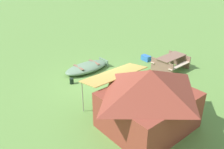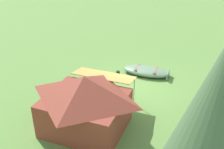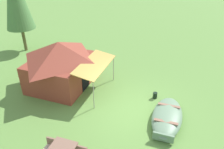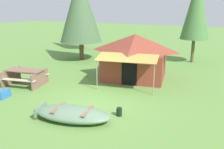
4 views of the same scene
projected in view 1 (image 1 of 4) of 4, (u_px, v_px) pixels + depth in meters
ground_plane at (101, 83)px, 12.40m from camera, size 80.00×80.00×0.00m
beached_rowboat at (87, 67)px, 13.61m from camera, size 2.91×1.70×0.44m
canvas_cabin_tent at (149, 98)px, 8.68m from camera, size 3.83×4.41×2.40m
picnic_table at (171, 61)px, 13.74m from camera, size 2.08×1.81×0.80m
cooler_box at (146, 58)px, 15.04m from camera, size 0.40×0.63×0.33m
fuel_can at (72, 81)px, 12.26m from camera, size 0.22×0.22×0.30m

